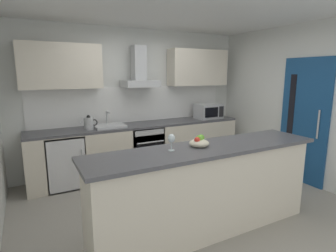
{
  "coord_description": "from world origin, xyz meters",
  "views": [
    {
      "loc": [
        -1.83,
        -2.98,
        1.8
      ],
      "look_at": [
        -0.03,
        0.42,
        1.05
      ],
      "focal_mm": 28.97,
      "sensor_mm": 36.0,
      "label": 1
    }
  ],
  "objects": [
    {
      "name": "upper_cabinets",
      "position": [
        0.0,
        1.64,
        1.91
      ],
      "size": [
        3.82,
        0.32,
        0.7
      ],
      "color": "beige"
    },
    {
      "name": "backsplash_tile",
      "position": [
        0.0,
        1.79,
        1.23
      ],
      "size": [
        3.74,
        0.02,
        0.66
      ],
      "primitive_type": "cube",
      "color": "white"
    },
    {
      "name": "wine_glass",
      "position": [
        -0.53,
        -0.6,
        1.13
      ],
      "size": [
        0.08,
        0.08,
        0.18
      ],
      "color": "silver",
      "rests_on": "counter_island"
    },
    {
      "name": "range_hood",
      "position": [
        0.01,
        1.59,
        1.79
      ],
      "size": [
        0.62,
        0.45,
        0.72
      ],
      "color": "#B7BABC"
    },
    {
      "name": "refrigerator",
      "position": [
        -1.36,
        1.46,
        0.43
      ],
      "size": [
        0.58,
        0.6,
        0.85
      ],
      "color": "white",
      "rests_on": "ground"
    },
    {
      "name": "kettle",
      "position": [
        -0.95,
        1.43,
        1.01
      ],
      "size": [
        0.29,
        0.15,
        0.24
      ],
      "color": "#B7BABC",
      "rests_on": "counter_back"
    },
    {
      "name": "side_door",
      "position": [
        2.18,
        -0.16,
        1.03
      ],
      "size": [
        0.08,
        0.85,
        2.05
      ],
      "color": "navy",
      "rests_on": "ground"
    },
    {
      "name": "oven",
      "position": [
        0.01,
        1.46,
        0.46
      ],
      "size": [
        0.6,
        0.62,
        0.8
      ],
      "color": "slate",
      "rests_on": "ground"
    },
    {
      "name": "fruit_bowl",
      "position": [
        -0.18,
        -0.59,
        1.06
      ],
      "size": [
        0.22,
        0.22,
        0.13
      ],
      "color": "beige",
      "rests_on": "counter_island"
    },
    {
      "name": "wall_right",
      "position": [
        2.26,
        0.0,
        1.3
      ],
      "size": [
        0.12,
        4.61,
        2.6
      ],
      "primitive_type": "cube",
      "color": "silver",
      "rests_on": "ground"
    },
    {
      "name": "counter_island",
      "position": [
        -0.11,
        -0.65,
        0.51
      ],
      "size": [
        2.75,
        0.64,
        1.01
      ],
      "color": "beige",
      "rests_on": "ground"
    },
    {
      "name": "microwave",
      "position": [
        1.43,
        1.43,
        1.05
      ],
      "size": [
        0.5,
        0.38,
        0.3
      ],
      "color": "#B7BABC",
      "rests_on": "counter_back"
    },
    {
      "name": "wall_back",
      "position": [
        0.0,
        1.87,
        1.3
      ],
      "size": [
        5.39,
        0.12,
        2.6
      ],
      "primitive_type": "cube",
      "color": "silver",
      "rests_on": "ground"
    },
    {
      "name": "counter_back",
      "position": [
        0.0,
        1.49,
        0.45
      ],
      "size": [
        3.87,
        0.6,
        0.9
      ],
      "color": "beige",
      "rests_on": "ground"
    },
    {
      "name": "ground",
      "position": [
        0.0,
        0.0,
        -0.01
      ],
      "size": [
        5.39,
        4.61,
        0.02
      ],
      "primitive_type": "cube",
      "color": "gray"
    },
    {
      "name": "ceiling",
      "position": [
        0.0,
        0.0,
        2.61
      ],
      "size": [
        5.39,
        4.61,
        0.02
      ],
      "primitive_type": "cube",
      "color": "white"
    },
    {
      "name": "sink",
      "position": [
        -0.6,
        1.47,
        0.93
      ],
      "size": [
        0.5,
        0.4,
        0.26
      ],
      "color": "silver",
      "rests_on": "counter_back"
    }
  ]
}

